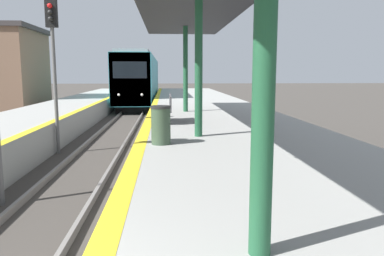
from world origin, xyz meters
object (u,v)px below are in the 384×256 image
at_px(trash_bin, 161,125).
at_px(bench, 167,108).
at_px(train, 141,79).
at_px(signal_mid, 53,48).

xyz_separation_m(trash_bin, bench, (0.15, 3.98, 0.04)).
bearing_deg(bench, trash_bin, -92.14).
relative_size(train, bench, 12.22).
bearing_deg(trash_bin, train, 94.73).
bearing_deg(bench, train, 95.97).
distance_m(train, signal_mid, 21.97).
height_order(train, signal_mid, signal_mid).
distance_m(signal_mid, trash_bin, 5.73).
xyz_separation_m(signal_mid, trash_bin, (3.53, -4.04, -2.01)).
bearing_deg(train, bench, -84.03).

